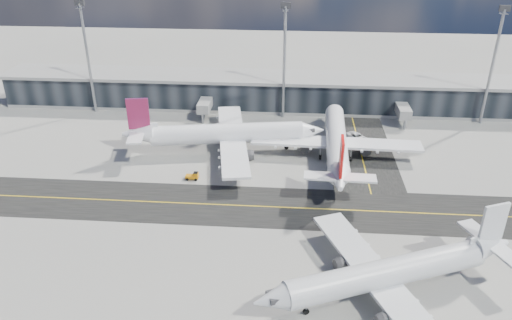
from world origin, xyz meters
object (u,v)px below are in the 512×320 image
Objects in this scene: airliner_af at (224,134)px; baggage_tug at (193,176)px; airliner_near at (390,273)px; service_van at (357,137)px; airliner_redtail at (336,142)px.

airliner_af is 16.86× the size of baggage_tug.
airliner_af is at bearing 10.88° from airliner_near.
airliner_af is 1.17× the size of airliner_near.
airliner_near is 52.43m from service_van.
service_van is (5.76, 10.40, -3.39)m from airliner_redtail.
airliner_redtail is at bearing -155.63° from service_van.
airliner_af is 1.03× the size of airliner_redtail.
airliner_redtail is 7.13× the size of service_van.
baggage_tug is (-4.53, -13.21, -3.52)m from airliner_af.
service_van is (34.64, 21.63, 0.03)m from baggage_tug.
airliner_af is 24.44m from airliner_redtail.
airliner_near is at bearing -127.85° from service_van.
airliner_af is 31.46m from service_van.
baggage_tug is (-33.56, 30.70, -3.06)m from airliner_near.
airliner_af is at bearing 177.36° from airliner_redtail.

